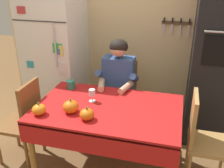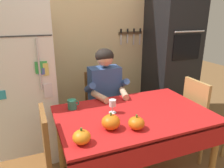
{
  "view_description": "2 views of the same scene",
  "coord_description": "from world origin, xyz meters",
  "px_view_note": "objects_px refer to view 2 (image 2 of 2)",
  "views": [
    {
      "loc": [
        0.61,
        -2.03,
        1.98
      ],
      "look_at": [
        0.01,
        0.22,
        0.93
      ],
      "focal_mm": 42.03,
      "sensor_mm": 36.0,
      "label": 1
    },
    {
      "loc": [
        -0.85,
        -1.48,
        1.61
      ],
      "look_at": [
        -0.14,
        0.29,
        0.98
      ],
      "focal_mm": 34.15,
      "sensor_mm": 36.0,
      "label": 2
    }
  ],
  "objects_px": {
    "pumpkin_small": "(136,123)",
    "chair_behind_person": "(102,105)",
    "chair_right_side": "(200,115)",
    "chair_left_side": "(34,163)",
    "pumpkin_medium": "(111,122)",
    "pumpkin_large": "(82,137)",
    "coffee_mug": "(72,104)",
    "wine_glass": "(113,104)",
    "refrigerator": "(21,82)",
    "wall_oven": "(171,55)",
    "dining_table": "(135,122)",
    "seated_person": "(107,93)"
  },
  "relations": [
    {
      "from": "chair_right_side",
      "to": "pumpkin_small",
      "type": "bearing_deg",
      "value": -161.29
    },
    {
      "from": "seated_person",
      "to": "chair_left_side",
      "type": "distance_m",
      "value": 1.1
    },
    {
      "from": "wall_oven",
      "to": "coffee_mug",
      "type": "xyz_separation_m",
      "value": [
        -1.56,
        -0.6,
        -0.26
      ]
    },
    {
      "from": "dining_table",
      "to": "pumpkin_medium",
      "type": "height_order",
      "value": "pumpkin_medium"
    },
    {
      "from": "seated_person",
      "to": "pumpkin_small",
      "type": "bearing_deg",
      "value": -94.37
    },
    {
      "from": "wall_oven",
      "to": "wine_glass",
      "type": "bearing_deg",
      "value": -146.19
    },
    {
      "from": "dining_table",
      "to": "coffee_mug",
      "type": "xyz_separation_m",
      "value": [
        -0.51,
        0.32,
        0.13
      ]
    },
    {
      "from": "pumpkin_large",
      "to": "pumpkin_small",
      "type": "bearing_deg",
      "value": 4.23
    },
    {
      "from": "wine_glass",
      "to": "pumpkin_medium",
      "type": "height_order",
      "value": "pumpkin_medium"
    },
    {
      "from": "wall_oven",
      "to": "chair_right_side",
      "type": "height_order",
      "value": "wall_oven"
    },
    {
      "from": "refrigerator",
      "to": "chair_right_side",
      "type": "xyz_separation_m",
      "value": [
        1.85,
        -0.78,
        -0.39
      ]
    },
    {
      "from": "chair_behind_person",
      "to": "refrigerator",
      "type": "bearing_deg",
      "value": 174.24
    },
    {
      "from": "chair_right_side",
      "to": "pumpkin_large",
      "type": "bearing_deg",
      "value": -165.56
    },
    {
      "from": "chair_behind_person",
      "to": "dining_table",
      "type": "bearing_deg",
      "value": -86.19
    },
    {
      "from": "chair_right_side",
      "to": "pumpkin_medium",
      "type": "height_order",
      "value": "chair_right_side"
    },
    {
      "from": "dining_table",
      "to": "pumpkin_small",
      "type": "bearing_deg",
      "value": -116.04
    },
    {
      "from": "chair_left_side",
      "to": "pumpkin_large",
      "type": "distance_m",
      "value": 0.49
    },
    {
      "from": "chair_left_side",
      "to": "chair_right_side",
      "type": "height_order",
      "value": "same"
    },
    {
      "from": "wall_oven",
      "to": "dining_table",
      "type": "xyz_separation_m",
      "value": [
        -1.05,
        -0.92,
        -0.39
      ]
    },
    {
      "from": "seated_person",
      "to": "chair_right_side",
      "type": "xyz_separation_m",
      "value": [
        0.95,
        -0.5,
        -0.23
      ]
    },
    {
      "from": "chair_right_side",
      "to": "chair_left_side",
      "type": "bearing_deg",
      "value": -174.84
    },
    {
      "from": "seated_person",
      "to": "chair_left_side",
      "type": "xyz_separation_m",
      "value": [
        -0.85,
        -0.66,
        -0.23
      ]
    },
    {
      "from": "wall_oven",
      "to": "pumpkin_small",
      "type": "relative_size",
      "value": 16.11
    },
    {
      "from": "seated_person",
      "to": "pumpkin_small",
      "type": "height_order",
      "value": "seated_person"
    },
    {
      "from": "chair_behind_person",
      "to": "wine_glass",
      "type": "height_order",
      "value": "chair_behind_person"
    },
    {
      "from": "chair_left_side",
      "to": "coffee_mug",
      "type": "xyz_separation_m",
      "value": [
        0.39,
        0.38,
        0.28
      ]
    },
    {
      "from": "chair_right_side",
      "to": "wall_oven",
      "type": "bearing_deg",
      "value": 79.66
    },
    {
      "from": "chair_left_side",
      "to": "pumpkin_medium",
      "type": "bearing_deg",
      "value": -9.92
    },
    {
      "from": "wall_oven",
      "to": "chair_behind_person",
      "type": "height_order",
      "value": "wall_oven"
    },
    {
      "from": "chair_left_side",
      "to": "wine_glass",
      "type": "bearing_deg",
      "value": 12.13
    },
    {
      "from": "refrigerator",
      "to": "chair_right_side",
      "type": "distance_m",
      "value": 2.04
    },
    {
      "from": "chair_left_side",
      "to": "pumpkin_small",
      "type": "xyz_separation_m",
      "value": [
        0.78,
        -0.18,
        0.28
      ]
    },
    {
      "from": "pumpkin_small",
      "to": "chair_behind_person",
      "type": "bearing_deg",
      "value": 86.43
    },
    {
      "from": "dining_table",
      "to": "chair_left_side",
      "type": "distance_m",
      "value": 0.91
    },
    {
      "from": "seated_person",
      "to": "pumpkin_medium",
      "type": "xyz_separation_m",
      "value": [
        -0.25,
        -0.77,
        0.06
      ]
    },
    {
      "from": "refrigerator",
      "to": "chair_left_side",
      "type": "relative_size",
      "value": 1.94
    },
    {
      "from": "pumpkin_small",
      "to": "seated_person",
      "type": "bearing_deg",
      "value": 85.63
    },
    {
      "from": "dining_table",
      "to": "pumpkin_small",
      "type": "height_order",
      "value": "pumpkin_small"
    },
    {
      "from": "chair_right_side",
      "to": "pumpkin_large",
      "type": "distance_m",
      "value": 1.54
    },
    {
      "from": "chair_behind_person",
      "to": "pumpkin_large",
      "type": "bearing_deg",
      "value": -115.77
    },
    {
      "from": "chair_right_side",
      "to": "coffee_mug",
      "type": "distance_m",
      "value": 1.45
    },
    {
      "from": "pumpkin_small",
      "to": "chair_right_side",
      "type": "bearing_deg",
      "value": 18.71
    },
    {
      "from": "chair_right_side",
      "to": "pumpkin_small",
      "type": "distance_m",
      "value": 1.11
    },
    {
      "from": "wine_glass",
      "to": "pumpkin_large",
      "type": "distance_m",
      "value": 0.53
    },
    {
      "from": "refrigerator",
      "to": "pumpkin_small",
      "type": "height_order",
      "value": "refrigerator"
    },
    {
      "from": "coffee_mug",
      "to": "pumpkin_large",
      "type": "relative_size",
      "value": 0.87
    },
    {
      "from": "dining_table",
      "to": "chair_behind_person",
      "type": "relative_size",
      "value": 1.51
    },
    {
      "from": "dining_table",
      "to": "seated_person",
      "type": "distance_m",
      "value": 0.61
    },
    {
      "from": "seated_person",
      "to": "chair_behind_person",
      "type": "bearing_deg",
      "value": 90.0
    },
    {
      "from": "pumpkin_large",
      "to": "wall_oven",
      "type": "bearing_deg",
      "value": 36.48
    }
  ]
}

